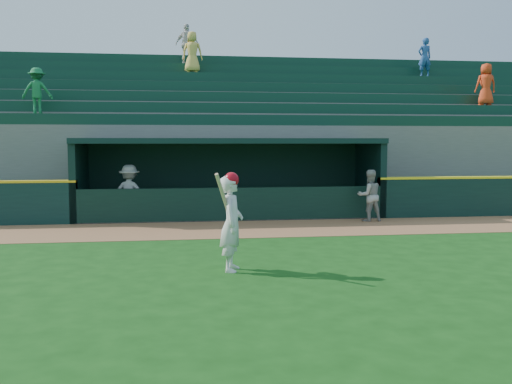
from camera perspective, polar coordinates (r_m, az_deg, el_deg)
The scene contains 7 objects.
ground at distance 10.65m, azimuth 1.19°, elevation -7.75°, with size 120.00×120.00×0.00m, color #134411.
warning_track at distance 15.42m, azimuth -1.68°, elevation -3.72°, with size 40.00×3.00×0.01m, color #94603B.
dugout_player_front at distance 17.20m, azimuth 11.27°, elevation -0.35°, with size 0.74×0.58×1.53m, color #A3A39E.
dugout_player_inside at distance 17.40m, azimuth -12.53°, elevation -0.08°, with size 1.08×0.62×1.67m, color #A6A6A1.
dugout at distance 18.36m, azimuth -2.74°, elevation 1.94°, with size 9.40×2.80×2.46m.
stands at distance 22.88m, azimuth -3.82°, elevation 5.15°, with size 34.50×6.25×7.16m.
batter_at_plate at distance 10.40m, azimuth -2.46°, elevation -2.96°, with size 0.61×0.80×1.83m.
Camera 1 is at (-1.64, -10.25, 2.37)m, focal length 40.00 mm.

